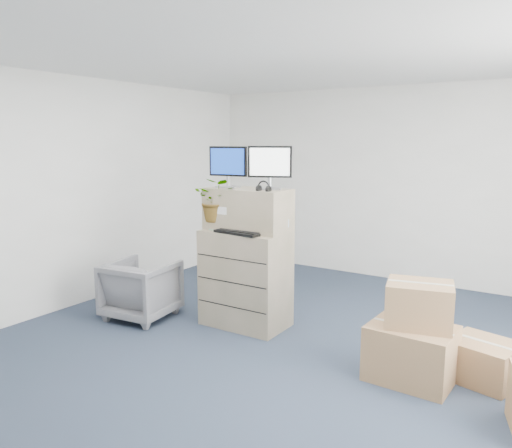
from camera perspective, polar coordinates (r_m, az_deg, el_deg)
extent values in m
plane|color=#242E42|center=(4.70, 2.12, -16.14)|extent=(7.00, 7.00, 0.00)
cube|color=silver|center=(7.50, 16.09, 4.33)|extent=(6.00, 0.02, 2.80)
cube|color=gray|center=(5.53, -1.19, -6.22)|extent=(0.91, 0.56, 1.06)
cube|color=gray|center=(5.41, -0.92, 1.67)|extent=(0.91, 0.46, 0.46)
cube|color=#99999E|center=(5.51, -3.19, 4.28)|extent=(0.26, 0.20, 0.02)
cylinder|color=#99999E|center=(5.51, -3.19, 4.92)|extent=(0.04, 0.04, 0.11)
cube|color=black|center=(5.49, -3.21, 7.16)|extent=(0.45, 0.08, 0.32)
cube|color=navy|center=(5.48, -3.30, 7.16)|extent=(0.41, 0.05, 0.28)
cube|color=#99999E|center=(5.27, 1.58, 4.05)|extent=(0.29, 0.26, 0.02)
cylinder|color=#99999E|center=(5.27, 1.58, 4.73)|extent=(0.04, 0.04, 0.11)
cube|color=black|center=(5.25, 1.59, 7.12)|extent=(0.43, 0.22, 0.33)
cube|color=white|center=(5.24, 1.57, 7.11)|extent=(0.38, 0.18, 0.29)
torus|color=black|center=(5.10, 0.87, 4.21)|extent=(0.14, 0.02, 0.14)
cube|color=black|center=(5.25, -1.91, -0.95)|extent=(0.56, 0.28, 0.03)
ellipsoid|color=silver|center=(5.16, 0.78, -1.09)|extent=(0.11, 0.08, 0.03)
cylinder|color=#9A9DA2|center=(5.39, -0.48, 0.59)|extent=(0.07, 0.07, 0.26)
cube|color=silver|center=(5.47, -0.92, -0.56)|extent=(0.06, 0.05, 0.02)
cube|color=black|center=(5.45, -0.92, 0.12)|extent=(0.06, 0.03, 0.11)
cube|color=black|center=(5.37, 2.33, -0.52)|extent=(0.23, 0.19, 0.06)
cube|color=#3A8BC7|center=(5.31, 2.45, 0.17)|extent=(0.25, 0.17, 0.09)
cylinder|color=#91AF8D|center=(5.52, -4.49, -0.53)|extent=(0.20, 0.20, 0.02)
cylinder|color=black|center=(5.50, -4.50, 0.22)|extent=(0.17, 0.17, 0.13)
imported|color=#1A5117|center=(5.48, -4.52, 2.21)|extent=(0.54, 0.57, 0.38)
imported|color=slate|center=(5.94, -12.98, -6.98)|extent=(0.79, 0.76, 0.74)
cube|color=#9A6D4A|center=(4.59, 17.29, -13.92)|extent=(0.72, 0.56, 0.48)
cube|color=#9A6D4A|center=(4.82, 24.52, -14.06)|extent=(0.62, 0.59, 0.35)
cube|color=#9A6D4A|center=(4.49, 18.16, -8.71)|extent=(0.62, 0.54, 0.37)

